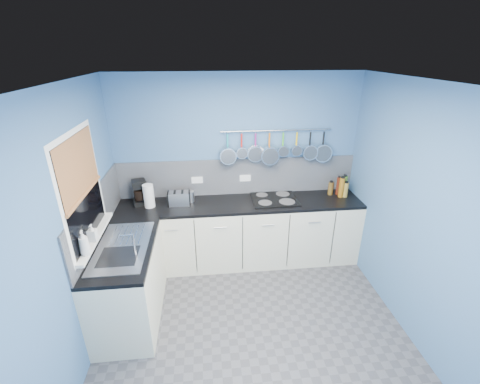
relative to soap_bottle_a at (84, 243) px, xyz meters
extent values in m
cube|color=#47474C|center=(1.53, 0.02, -1.18)|extent=(3.20, 3.00, 0.02)
cube|color=white|center=(1.53, 0.02, 1.34)|extent=(3.20, 3.00, 0.02)
cube|color=#3D6595|center=(1.53, 1.53, 0.08)|extent=(3.20, 0.02, 2.50)
cube|color=#3D6595|center=(1.53, -1.49, 0.08)|extent=(3.20, 0.02, 2.50)
cube|color=#3D6595|center=(-0.08, 0.02, 0.08)|extent=(0.02, 3.00, 2.50)
cube|color=#3D6595|center=(3.14, 0.02, 0.08)|extent=(0.02, 3.00, 2.50)
cube|color=gray|center=(1.53, 1.51, -0.02)|extent=(3.20, 0.02, 0.50)
cube|color=gray|center=(-0.06, 0.62, -0.02)|extent=(0.02, 1.80, 0.50)
cube|color=beige|center=(1.53, 1.22, -0.74)|extent=(3.20, 0.60, 0.86)
cube|color=black|center=(1.53, 1.22, -0.29)|extent=(3.20, 0.60, 0.04)
cube|color=beige|center=(0.23, 0.32, -0.74)|extent=(0.60, 1.20, 0.86)
cube|color=black|center=(0.23, 0.32, -0.29)|extent=(0.60, 1.20, 0.04)
cube|color=white|center=(-0.05, 0.32, 0.38)|extent=(0.01, 1.00, 1.10)
cube|color=black|center=(-0.04, 0.32, 0.38)|extent=(0.01, 0.90, 1.00)
cube|color=#925B2F|center=(-0.03, 0.32, 0.61)|extent=(0.01, 0.90, 0.55)
cube|color=white|center=(-0.02, 0.32, -0.13)|extent=(0.10, 0.98, 0.03)
cube|color=silver|center=(0.23, 0.32, -0.27)|extent=(0.50, 0.95, 0.01)
cube|color=white|center=(0.98, 1.49, -0.04)|extent=(0.15, 0.01, 0.09)
cube|color=white|center=(1.63, 1.49, -0.04)|extent=(0.15, 0.01, 0.09)
cylinder|color=silver|center=(2.03, 1.47, 0.61)|extent=(1.45, 0.02, 0.02)
imported|color=white|center=(0.00, 0.00, 0.00)|extent=(0.11, 0.11, 0.24)
imported|color=white|center=(0.00, 0.23, -0.03)|extent=(0.08, 0.08, 0.17)
cylinder|color=white|center=(0.37, 1.22, -0.12)|extent=(0.16, 0.16, 0.30)
cube|color=silver|center=(0.74, 1.25, -0.18)|extent=(0.27, 0.16, 0.17)
cylinder|color=silver|center=(0.89, 1.33, -0.20)|extent=(0.12, 0.12, 0.14)
cube|color=black|center=(2.00, 1.27, -0.26)|extent=(0.60, 0.53, 0.01)
cylinder|color=#3F721E|center=(2.97, 1.32, -0.14)|extent=(0.07, 0.07, 0.27)
cylinder|color=#4C190C|center=(2.89, 1.33, -0.15)|extent=(0.05, 0.05, 0.25)
cylinder|color=brown|center=(2.79, 1.34, -0.18)|extent=(0.07, 0.07, 0.18)
cylinder|color=olive|center=(2.96, 1.25, -0.17)|extent=(0.07, 0.07, 0.20)
cylinder|color=#8C5914|center=(2.91, 1.25, -0.13)|extent=(0.07, 0.07, 0.27)
camera|label=1|loc=(1.11, -2.57, 1.58)|focal=24.23mm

